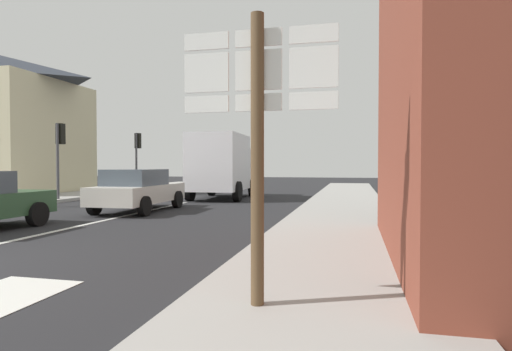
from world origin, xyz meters
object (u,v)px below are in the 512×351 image
at_px(route_sign_post, 258,128).
at_px(traffic_light_near_left, 60,144).
at_px(sedan_far, 138,190).
at_px(delivery_truck, 222,164).
at_px(traffic_light_far_left, 138,148).

xyz_separation_m(route_sign_post, traffic_light_near_left, (-11.56, 11.60, 0.54)).
xyz_separation_m(sedan_far, traffic_light_near_left, (-5.20, 2.62, 1.78)).
bearing_deg(delivery_truck, traffic_light_near_left, -152.52).
height_order(delivery_truck, traffic_light_far_left, traffic_light_far_left).
bearing_deg(traffic_light_near_left, traffic_light_far_left, 90.00).
distance_m(delivery_truck, traffic_light_near_left, 7.24).
relative_size(delivery_truck, route_sign_post, 1.59).
bearing_deg(traffic_light_near_left, route_sign_post, -45.10).
bearing_deg(sedan_far, route_sign_post, -54.69).
relative_size(sedan_far, traffic_light_near_left, 1.24).
xyz_separation_m(traffic_light_far_left, traffic_light_near_left, (0.00, -6.76, -0.06)).
bearing_deg(sedan_far, delivery_truck, 78.83).
bearing_deg(traffic_light_far_left, delivery_truck, -28.40).
bearing_deg(traffic_light_far_left, route_sign_post, -57.80).
distance_m(route_sign_post, traffic_light_near_left, 16.39).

